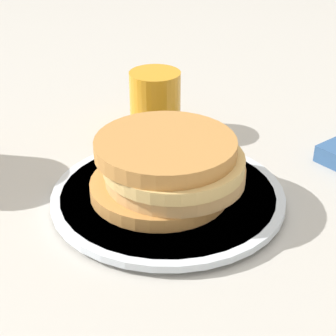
# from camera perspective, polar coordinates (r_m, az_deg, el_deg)

# --- Properties ---
(ground_plane) EXTENTS (4.00, 4.00, 0.00)m
(ground_plane) POSITION_cam_1_polar(r_m,az_deg,el_deg) (0.60, -0.32, -2.17)
(ground_plane) COLOR #BCB7AD
(plate) EXTENTS (0.24, 0.24, 0.01)m
(plate) POSITION_cam_1_polar(r_m,az_deg,el_deg) (0.57, 0.00, -2.89)
(plate) COLOR silver
(plate) RESTS_ON ground_plane
(pancake_stack) EXTENTS (0.15, 0.15, 0.06)m
(pancake_stack) POSITION_cam_1_polar(r_m,az_deg,el_deg) (0.55, 0.04, 0.12)
(pancake_stack) COLOR #CD8B44
(pancake_stack) RESTS_ON plate
(juice_glass) EXTENTS (0.06, 0.06, 0.08)m
(juice_glass) POSITION_cam_1_polar(r_m,az_deg,el_deg) (0.71, -1.31, 6.76)
(juice_glass) COLOR orange
(juice_glass) RESTS_ON ground_plane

